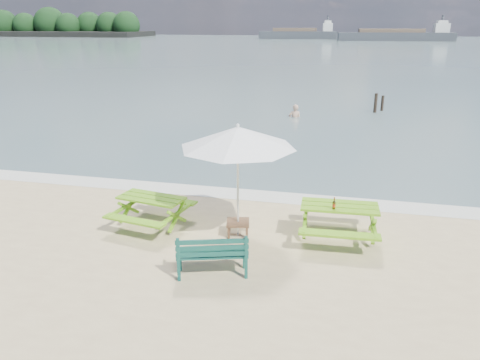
% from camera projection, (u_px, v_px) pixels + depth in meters
% --- Properties ---
extents(sea, '(300.00, 300.00, 0.00)m').
position_uv_depth(sea, '(341.00, 48.00, 87.61)').
color(sea, slate).
rests_on(sea, ground).
extents(foam_strip, '(22.00, 0.90, 0.01)m').
position_uv_depth(foam_strip, '(262.00, 196.00, 13.50)').
color(foam_strip, silver).
rests_on(foam_strip, ground).
extents(island_headland, '(90.00, 22.00, 7.60)m').
position_uv_depth(island_headland, '(21.00, 26.00, 160.97)').
color(island_headland, black).
rests_on(island_headland, ground).
extents(picnic_table_left, '(1.88, 2.02, 0.76)m').
position_uv_depth(picnic_table_left, '(152.00, 212.00, 11.42)').
color(picnic_table_left, '#62A118').
rests_on(picnic_table_left, ground).
extents(picnic_table_right, '(1.82, 2.00, 0.83)m').
position_uv_depth(picnic_table_right, '(339.00, 223.00, 10.75)').
color(picnic_table_right, '#64A018').
rests_on(picnic_table_right, ground).
extents(park_bench, '(1.48, 0.86, 0.86)m').
position_uv_depth(park_bench, '(212.00, 262.00, 9.26)').
color(park_bench, '#0F4138').
rests_on(park_bench, ground).
extents(side_table, '(0.63, 0.63, 0.34)m').
position_uv_depth(side_table, '(238.00, 228.00, 11.00)').
color(side_table, brown).
rests_on(side_table, ground).
extents(patio_umbrella, '(3.13, 3.13, 2.60)m').
position_uv_depth(patio_umbrella, '(238.00, 137.00, 10.30)').
color(patio_umbrella, silver).
rests_on(patio_umbrella, ground).
extents(beer_bottle, '(0.07, 0.07, 0.27)m').
position_uv_depth(beer_bottle, '(334.00, 205.00, 10.37)').
color(beer_bottle, brown).
rests_on(beer_bottle, picnic_table_right).
extents(swimmer, '(0.71, 0.53, 1.76)m').
position_uv_depth(swimmer, '(295.00, 121.00, 24.72)').
color(swimmer, tan).
rests_on(swimmer, ground).
extents(mooring_pilings, '(0.56, 0.76, 1.25)m').
position_uv_depth(mooring_pilings, '(378.00, 105.00, 25.93)').
color(mooring_pilings, black).
rests_on(mooring_pilings, ground).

